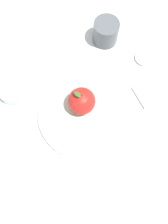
# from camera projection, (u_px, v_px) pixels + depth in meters

# --- Properties ---
(ground_plane) EXTENTS (2.40, 2.40, 0.00)m
(ground_plane) POSITION_uv_depth(u_px,v_px,m) (94.00, 108.00, 0.70)
(ground_plane) COLOR silver
(dinner_plate) EXTENTS (0.26, 0.26, 0.02)m
(dinner_plate) POSITION_uv_depth(u_px,v_px,m) (84.00, 113.00, 0.69)
(dinner_plate) COLOR #B2C6B2
(dinner_plate) RESTS_ON ground_plane
(apple) EXTENTS (0.08, 0.08, 0.09)m
(apple) POSITION_uv_depth(u_px,v_px,m) (82.00, 102.00, 0.65)
(apple) COLOR #B21E19
(apple) RESTS_ON dinner_plate
(side_bowl) EXTENTS (0.13, 0.13, 0.04)m
(side_bowl) POSITION_uv_depth(u_px,v_px,m) (17.00, 83.00, 0.70)
(side_bowl) COLOR silver
(side_bowl) RESTS_ON ground_plane
(cup) EXTENTS (0.08, 0.08, 0.08)m
(cup) POSITION_uv_depth(u_px,v_px,m) (106.00, 31.00, 0.74)
(cup) COLOR #4C5156
(cup) RESTS_ON ground_plane
(knife) EXTENTS (0.12, 0.19, 0.01)m
(knife) POSITION_uv_depth(u_px,v_px,m) (131.00, 84.00, 0.72)
(knife) COLOR silver
(knife) RESTS_ON ground_plane
(spoon) EXTENTS (0.10, 0.15, 0.01)m
(spoon) POSITION_uv_depth(u_px,v_px,m) (144.00, 63.00, 0.74)
(spoon) COLOR silver
(spoon) RESTS_ON ground_plane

